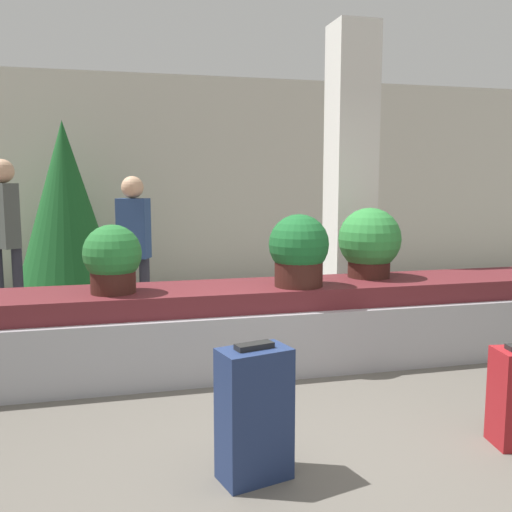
{
  "coord_description": "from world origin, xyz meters",
  "views": [
    {
      "loc": [
        -1.16,
        -2.9,
        1.6
      ],
      "look_at": [
        0.0,
        1.77,
        0.96
      ],
      "focal_mm": 40.0,
      "sensor_mm": 36.0,
      "label": 1
    }
  ],
  "objects": [
    {
      "name": "ground_plane",
      "position": [
        0.0,
        0.0,
        0.0
      ],
      "size": [
        18.0,
        18.0,
        0.0
      ],
      "primitive_type": "plane",
      "color": "#59544C"
    },
    {
      "name": "back_wall",
      "position": [
        0.0,
        6.09,
        1.6
      ],
      "size": [
        18.0,
        0.06,
        3.2
      ],
      "color": "beige",
      "rests_on": "ground_plane"
    },
    {
      "name": "carousel",
      "position": [
        0.0,
        1.77,
        0.34
      ],
      "size": [
        7.48,
        0.9,
        0.71
      ],
      "color": "#9E9EA3",
      "rests_on": "ground_plane"
    },
    {
      "name": "pillar",
      "position": [
        1.28,
        2.76,
        1.6
      ],
      "size": [
        0.44,
        0.44,
        3.2
      ],
      "color": "silver",
      "rests_on": "ground_plane"
    },
    {
      "name": "suitcase_3",
      "position": [
        -0.47,
        -0.08,
        0.36
      ],
      "size": [
        0.42,
        0.31,
        0.75
      ],
      "rotation": [
        0.0,
        0.0,
        0.25
      ],
      "color": "navy",
      "rests_on": "ground_plane"
    },
    {
      "name": "potted_plant_0",
      "position": [
        1.11,
        1.91,
        1.03
      ],
      "size": [
        0.58,
        0.58,
        0.64
      ],
      "color": "#381914",
      "rests_on": "carousel"
    },
    {
      "name": "potted_plant_1",
      "position": [
        -1.19,
        1.71,
        0.98
      ],
      "size": [
        0.46,
        0.46,
        0.55
      ],
      "color": "#381914",
      "rests_on": "carousel"
    },
    {
      "name": "potted_plant_2",
      "position": [
        0.34,
        1.63,
        1.01
      ],
      "size": [
        0.51,
        0.51,
        0.61
      ],
      "color": "#381914",
      "rests_on": "carousel"
    },
    {
      "name": "traveler_0",
      "position": [
        -2.3,
        3.67,
        1.11
      ],
      "size": [
        0.34,
        0.36,
        1.82
      ],
      "rotation": [
        0.0,
        0.0,
        -0.89
      ],
      "color": "#282833",
      "rests_on": "ground_plane"
    },
    {
      "name": "traveler_1",
      "position": [
        -0.97,
        3.17,
        0.98
      ],
      "size": [
        0.37,
        0.3,
        1.64
      ],
      "rotation": [
        0.0,
        0.0,
        2.71
      ],
      "color": "#282833",
      "rests_on": "ground_plane"
    },
    {
      "name": "decorated_tree",
      "position": [
        -1.79,
        5.09,
        1.28
      ],
      "size": [
        1.31,
        1.31,
        2.38
      ],
      "color": "#4C331E",
      "rests_on": "ground_plane"
    }
  ]
}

